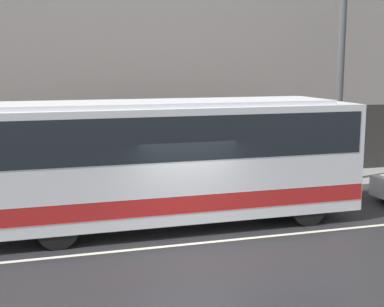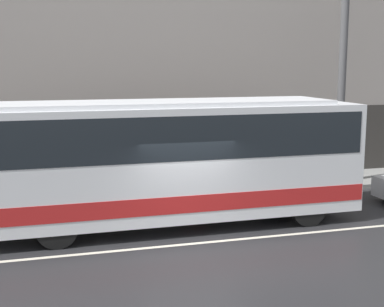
% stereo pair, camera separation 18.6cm
% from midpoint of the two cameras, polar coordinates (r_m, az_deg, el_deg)
% --- Properties ---
extents(ground_plane, '(60.00, 60.00, 0.00)m').
position_cam_midpoint_polar(ground_plane, '(13.54, 0.49, -9.61)').
color(ground_plane, '#262628').
extents(sidewalk, '(60.00, 2.60, 0.17)m').
position_cam_midpoint_polar(sidewalk, '(18.46, -4.17, -4.16)').
color(sidewalk, gray).
rests_on(sidewalk, ground_plane).
extents(building_facade, '(60.00, 0.35, 13.41)m').
position_cam_midpoint_polar(building_facade, '(19.46, -5.30, 15.52)').
color(building_facade, gray).
rests_on(building_facade, ground_plane).
extents(lane_stripe, '(54.00, 0.14, 0.01)m').
position_cam_midpoint_polar(lane_stripe, '(13.54, 0.49, -9.59)').
color(lane_stripe, beige).
rests_on(lane_stripe, ground_plane).
extents(transit_bus, '(10.77, 2.54, 3.46)m').
position_cam_midpoint_polar(transit_bus, '(14.59, -2.43, -0.31)').
color(transit_bus, silver).
rests_on(transit_bus, ground_plane).
extents(utility_pole_near, '(0.28, 0.28, 6.93)m').
position_cam_midpoint_polar(utility_pole_near, '(19.97, 15.92, 6.83)').
color(utility_pole_near, '#4C4C4F').
rests_on(utility_pole_near, sidewalk).
extents(pedestrian_waiting, '(0.36, 0.36, 1.75)m').
position_cam_midpoint_polar(pedestrian_waiting, '(19.24, 0.83, -0.82)').
color(pedestrian_waiting, maroon).
rests_on(pedestrian_waiting, sidewalk).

